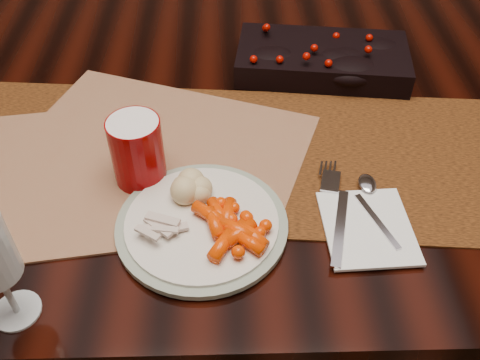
{
  "coord_description": "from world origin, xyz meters",
  "views": [
    {
      "loc": [
        -0.0,
        -0.8,
        1.32
      ],
      "look_at": [
        0.01,
        -0.27,
        0.8
      ],
      "focal_mm": 40.0,
      "sensor_mm": 36.0,
      "label": 1
    }
  ],
  "objects_px": {
    "napkin": "(367,227)",
    "mashed_potatoes": "(196,181)",
    "turkey_shreds": "(159,228)",
    "placemat_main": "(159,151)",
    "red_cup": "(137,151)",
    "centerpiece": "(322,56)",
    "dining_table": "(234,230)",
    "baby_carrots": "(230,231)",
    "dinner_plate": "(202,224)"
  },
  "relations": [
    {
      "from": "centerpiece",
      "to": "turkey_shreds",
      "type": "xyz_separation_m",
      "value": [
        -0.27,
        -0.41,
        -0.01
      ]
    },
    {
      "from": "dining_table",
      "to": "red_cup",
      "type": "bearing_deg",
      "value": -123.65
    },
    {
      "from": "centerpiece",
      "to": "red_cup",
      "type": "bearing_deg",
      "value": -137.24
    },
    {
      "from": "baby_carrots",
      "to": "mashed_potatoes",
      "type": "distance_m",
      "value": 0.1
    },
    {
      "from": "centerpiece",
      "to": "turkey_shreds",
      "type": "height_order",
      "value": "centerpiece"
    },
    {
      "from": "dining_table",
      "to": "napkin",
      "type": "xyz_separation_m",
      "value": [
        0.18,
        -0.32,
        0.38
      ]
    },
    {
      "from": "baby_carrots",
      "to": "napkin",
      "type": "bearing_deg",
      "value": 6.0
    },
    {
      "from": "turkey_shreds",
      "to": "baby_carrots",
      "type": "bearing_deg",
      "value": -5.48
    },
    {
      "from": "mashed_potatoes",
      "to": "placemat_main",
      "type": "bearing_deg",
      "value": 121.28
    },
    {
      "from": "baby_carrots",
      "to": "mashed_potatoes",
      "type": "height_order",
      "value": "mashed_potatoes"
    },
    {
      "from": "red_cup",
      "to": "dining_table",
      "type": "bearing_deg",
      "value": 56.35
    },
    {
      "from": "dining_table",
      "to": "centerpiece",
      "type": "xyz_separation_m",
      "value": [
        0.17,
        0.08,
        0.41
      ]
    },
    {
      "from": "mashed_potatoes",
      "to": "turkey_shreds",
      "type": "distance_m",
      "value": 0.09
    },
    {
      "from": "dining_table",
      "to": "napkin",
      "type": "bearing_deg",
      "value": -60.19
    },
    {
      "from": "dining_table",
      "to": "placemat_main",
      "type": "relative_size",
      "value": 3.97
    },
    {
      "from": "dinner_plate",
      "to": "baby_carrots",
      "type": "distance_m",
      "value": 0.05
    },
    {
      "from": "dining_table",
      "to": "mashed_potatoes",
      "type": "bearing_deg",
      "value": -101.8
    },
    {
      "from": "mashed_potatoes",
      "to": "napkin",
      "type": "bearing_deg",
      "value": -15.16
    },
    {
      "from": "napkin",
      "to": "mashed_potatoes",
      "type": "bearing_deg",
      "value": 162.15
    },
    {
      "from": "mashed_potatoes",
      "to": "napkin",
      "type": "distance_m",
      "value": 0.25
    },
    {
      "from": "dining_table",
      "to": "centerpiece",
      "type": "relative_size",
      "value": 5.68
    },
    {
      "from": "placemat_main",
      "to": "dining_table",
      "type": "bearing_deg",
      "value": 71.09
    },
    {
      "from": "placemat_main",
      "to": "napkin",
      "type": "bearing_deg",
      "value": -9.46
    },
    {
      "from": "dining_table",
      "to": "red_cup",
      "type": "height_order",
      "value": "red_cup"
    },
    {
      "from": "turkey_shreds",
      "to": "red_cup",
      "type": "height_order",
      "value": "red_cup"
    },
    {
      "from": "centerpiece",
      "to": "mashed_potatoes",
      "type": "height_order",
      "value": "centerpiece"
    },
    {
      "from": "dinner_plate",
      "to": "napkin",
      "type": "distance_m",
      "value": 0.23
    },
    {
      "from": "napkin",
      "to": "dining_table",
      "type": "bearing_deg",
      "value": 117.11
    },
    {
      "from": "centerpiece",
      "to": "dinner_plate",
      "type": "height_order",
      "value": "centerpiece"
    },
    {
      "from": "turkey_shreds",
      "to": "napkin",
      "type": "relative_size",
      "value": 0.52
    },
    {
      "from": "baby_carrots",
      "to": "turkey_shreds",
      "type": "distance_m",
      "value": 0.1
    },
    {
      "from": "placemat_main",
      "to": "napkin",
      "type": "relative_size",
      "value": 3.25
    },
    {
      "from": "baby_carrots",
      "to": "red_cup",
      "type": "xyz_separation_m",
      "value": [
        -0.13,
        0.13,
        0.03
      ]
    },
    {
      "from": "dining_table",
      "to": "turkey_shreds",
      "type": "bearing_deg",
      "value": -107.04
    },
    {
      "from": "placemat_main",
      "to": "baby_carrots",
      "type": "distance_m",
      "value": 0.23
    },
    {
      "from": "dining_table",
      "to": "centerpiece",
      "type": "height_order",
      "value": "centerpiece"
    },
    {
      "from": "placemat_main",
      "to": "baby_carrots",
      "type": "relative_size",
      "value": 4.52
    },
    {
      "from": "centerpiece",
      "to": "baby_carrots",
      "type": "relative_size",
      "value": 3.16
    },
    {
      "from": "dining_table",
      "to": "mashed_potatoes",
      "type": "relative_size",
      "value": 24.9
    },
    {
      "from": "placemat_main",
      "to": "centerpiece",
      "type": "bearing_deg",
      "value": 57.96
    },
    {
      "from": "placemat_main",
      "to": "red_cup",
      "type": "height_order",
      "value": "red_cup"
    },
    {
      "from": "dinner_plate",
      "to": "dining_table",
      "type": "bearing_deg",
      "value": 81.7
    },
    {
      "from": "centerpiece",
      "to": "placemat_main",
      "type": "xyz_separation_m",
      "value": [
        -0.29,
        -0.23,
        -0.03
      ]
    },
    {
      "from": "dining_table",
      "to": "dinner_plate",
      "type": "bearing_deg",
      "value": -98.3
    },
    {
      "from": "dinner_plate",
      "to": "centerpiece",
      "type": "bearing_deg",
      "value": 60.87
    },
    {
      "from": "centerpiece",
      "to": "mashed_potatoes",
      "type": "xyz_separation_m",
      "value": [
        -0.23,
        -0.33,
        0.0
      ]
    },
    {
      "from": "mashed_potatoes",
      "to": "dinner_plate",
      "type": "bearing_deg",
      "value": -81.87
    },
    {
      "from": "napkin",
      "to": "red_cup",
      "type": "xyz_separation_m",
      "value": [
        -0.32,
        0.11,
        0.05
      ]
    },
    {
      "from": "turkey_shreds",
      "to": "dining_table",
      "type": "bearing_deg",
      "value": 72.96
    },
    {
      "from": "centerpiece",
      "to": "turkey_shreds",
      "type": "bearing_deg",
      "value": -123.73
    }
  ]
}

